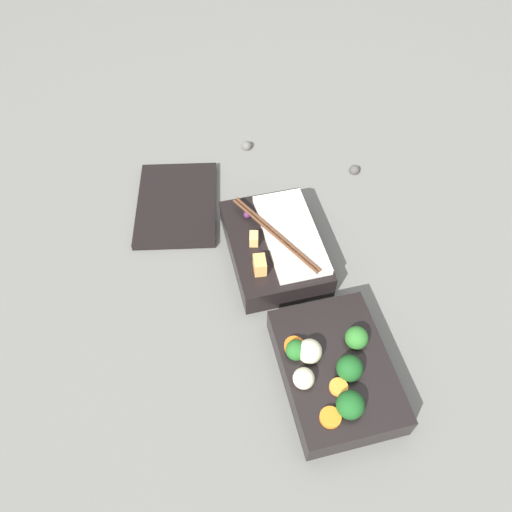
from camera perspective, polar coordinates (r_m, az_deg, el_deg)
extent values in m
plane|color=slate|center=(0.84, 6.18, -6.25)|extent=(3.00, 3.00, 0.00)
cube|color=black|center=(0.77, 9.27, -12.70)|extent=(0.22, 0.15, 0.05)
sphere|color=#236023|center=(0.74, 4.62, -10.66)|extent=(0.03, 0.03, 0.03)
sphere|color=#19511E|center=(0.72, 10.72, -16.38)|extent=(0.04, 0.04, 0.04)
sphere|color=#19511E|center=(0.74, 10.65, -12.49)|extent=(0.04, 0.04, 0.04)
sphere|color=#2D7028|center=(0.76, 11.42, -9.15)|extent=(0.03, 0.03, 0.03)
cylinder|color=orange|center=(0.75, 4.39, -10.23)|extent=(0.03, 0.03, 0.01)
cylinder|color=orange|center=(0.73, 9.41, -14.56)|extent=(0.03, 0.03, 0.01)
cylinder|color=orange|center=(0.72, 8.50, -17.78)|extent=(0.04, 0.04, 0.01)
sphere|color=beige|center=(0.74, 6.15, -10.78)|extent=(0.04, 0.04, 0.04)
sphere|color=beige|center=(0.73, 5.47, -13.75)|extent=(0.03, 0.03, 0.03)
cube|color=black|center=(0.89, 2.11, 1.02)|extent=(0.22, 0.15, 0.05)
cube|color=white|center=(0.87, 4.24, 2.62)|extent=(0.19, 0.09, 0.01)
cube|color=#F4A356|center=(0.81, 0.43, -1.04)|extent=(0.03, 0.02, 0.03)
cube|color=#EAB266|center=(0.85, -0.25, 1.98)|extent=(0.02, 0.02, 0.02)
sphere|color=#4C1E4C|center=(0.89, -1.00, 4.76)|extent=(0.01, 0.01, 0.01)
cylinder|color=#56331E|center=(0.86, 2.36, 2.70)|extent=(0.19, 0.10, 0.01)
cylinder|color=#56331E|center=(0.85, 2.01, 2.47)|extent=(0.19, 0.10, 0.01)
cube|color=black|center=(0.99, -9.03, 5.91)|extent=(0.24, 0.19, 0.01)
sphere|color=#595651|center=(1.10, -1.06, 12.47)|extent=(0.02, 0.02, 0.02)
sphere|color=#474442|center=(1.06, 11.19, 9.62)|extent=(0.02, 0.02, 0.02)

